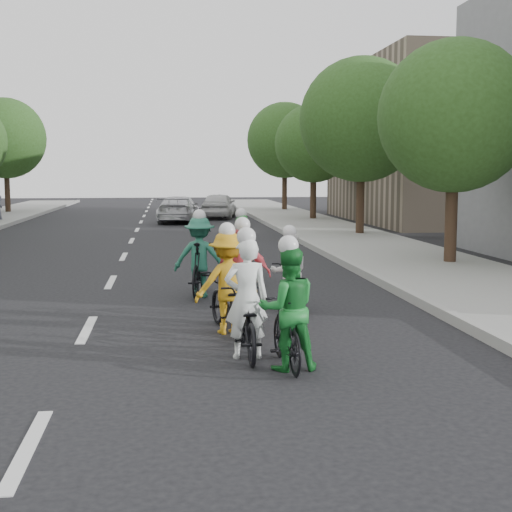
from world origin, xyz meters
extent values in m
plane|color=black|center=(0.00, 0.00, 0.00)|extent=(120.00, 120.00, 0.00)
cube|color=gray|center=(8.00, 10.00, 0.07)|extent=(4.00, 80.00, 0.15)
cube|color=#999993|center=(6.05, 10.00, 0.09)|extent=(0.18, 80.00, 0.18)
cube|color=gray|center=(16.00, 24.00, 4.00)|extent=(10.00, 14.00, 8.00)
cylinder|color=black|center=(-8.20, 33.00, 1.24)|extent=(0.32, 0.32, 2.48)
sphere|color=#264818|center=(-8.20, 33.00, 4.53)|extent=(4.80, 4.80, 4.80)
cylinder|color=black|center=(8.80, 6.60, 1.14)|extent=(0.32, 0.32, 2.27)
sphere|color=#264818|center=(8.80, 6.60, 3.97)|extent=(4.00, 4.00, 4.00)
cylinder|color=black|center=(8.80, 15.60, 1.24)|extent=(0.32, 0.32, 2.48)
sphere|color=#264818|center=(8.80, 15.60, 4.53)|extent=(4.80, 4.80, 4.80)
cylinder|color=black|center=(8.80, 24.60, 1.14)|extent=(0.32, 0.32, 2.27)
sphere|color=#264818|center=(8.80, 24.60, 3.97)|extent=(4.00, 4.00, 4.00)
cylinder|color=black|center=(8.80, 33.60, 1.24)|extent=(0.32, 0.32, 2.48)
sphere|color=#264818|center=(8.80, 33.60, 4.53)|extent=(4.80, 4.80, 4.80)
imported|color=black|center=(2.98, 4.69, 0.57)|extent=(0.85, 1.95, 1.14)
imported|color=#23812E|center=(2.98, 4.59, 0.78)|extent=(0.63, 0.47, 1.56)
sphere|color=silver|center=(2.98, 4.59, 1.58)|extent=(0.26, 0.26, 0.26)
imported|color=black|center=(1.95, 2.92, 0.57)|extent=(0.87, 1.95, 1.13)
imported|color=#236A51|center=(1.95, 2.82, 0.82)|extent=(1.15, 0.79, 1.63)
sphere|color=silver|center=(1.95, 2.82, 1.65)|extent=(0.26, 0.26, 0.26)
imported|color=black|center=(2.36, -1.95, 0.45)|extent=(0.62, 1.72, 0.90)
imported|color=white|center=(2.36, -2.05, 0.82)|extent=(0.60, 0.40, 1.64)
sphere|color=silver|center=(2.36, -2.05, 1.66)|extent=(0.26, 0.26, 0.26)
imported|color=black|center=(2.82, -2.58, 0.46)|extent=(0.52, 1.56, 0.92)
imported|color=#1A792C|center=(2.82, -2.68, 0.79)|extent=(0.80, 0.64, 1.58)
sphere|color=silver|center=(2.82, -2.68, 1.60)|extent=(0.26, 0.26, 0.26)
imported|color=black|center=(2.23, -0.41, 0.46)|extent=(0.96, 1.84, 0.92)
imported|color=#C88B16|center=(2.23, -0.51, 0.80)|extent=(1.14, 0.80, 1.60)
sphere|color=silver|center=(2.23, -0.51, 1.62)|extent=(0.26, 0.26, 0.26)
imported|color=black|center=(2.54, 0.23, 0.51)|extent=(0.55, 1.72, 1.02)
imported|color=#EC5360|center=(2.54, 0.13, 0.82)|extent=(0.98, 0.44, 1.64)
sphere|color=silver|center=(2.54, 0.13, 1.66)|extent=(0.26, 0.26, 0.26)
imported|color=black|center=(3.49, 1.22, 0.41)|extent=(0.68, 1.62, 0.83)
imported|color=silver|center=(3.49, 1.12, 0.71)|extent=(0.74, 0.60, 1.43)
sphere|color=silver|center=(3.49, 1.12, 1.45)|extent=(0.26, 0.26, 0.26)
imported|color=silver|center=(1.91, 24.55, 0.66)|extent=(2.47, 4.76, 1.32)
imported|color=silver|center=(4.14, 27.49, 0.71)|extent=(2.40, 4.38, 1.41)
camera|label=1|loc=(1.30, -11.50, 2.53)|focal=50.00mm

